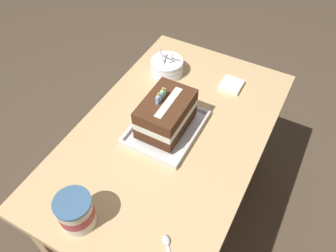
{
  "coord_description": "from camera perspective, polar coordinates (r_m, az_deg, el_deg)",
  "views": [
    {
      "loc": [
        -0.7,
        -0.37,
        1.64
      ],
      "look_at": [
        0.0,
        0.01,
        0.71
      ],
      "focal_mm": 36.03,
      "sensor_mm": 36.0,
      "label": 1
    }
  ],
  "objects": [
    {
      "name": "serving_spoon_near_tray",
      "position": [
        1.02,
        -0.03,
        -19.95
      ],
      "size": [
        0.13,
        0.11,
        0.01
      ],
      "color": "silver",
      "rests_on": "dining_table"
    },
    {
      "name": "birthday_cake",
      "position": [
        1.19,
        -0.35,
        2.09
      ],
      "size": [
        0.21,
        0.15,
        0.17
      ],
      "color": "#492817",
      "rests_on": "foil_tray"
    },
    {
      "name": "dining_table",
      "position": [
        1.33,
        0.31,
        -4.23
      ],
      "size": [
        1.07,
        0.66,
        0.68
      ],
      "color": "tan",
      "rests_on": "ground_plane"
    },
    {
      "name": "bowl_stack",
      "position": [
        1.47,
        -0.19,
        9.99
      ],
      "size": [
        0.14,
        0.14,
        0.13
      ],
      "color": "white",
      "rests_on": "dining_table"
    },
    {
      "name": "ground_plane",
      "position": [
        1.82,
        0.24,
        -15.07
      ],
      "size": [
        8.0,
        8.0,
        0.0
      ],
      "primitive_type": "plane",
      "color": "#4C3D2D"
    },
    {
      "name": "napkin_pile",
      "position": [
        1.44,
        10.68,
        6.83
      ],
      "size": [
        0.09,
        0.09,
        0.02
      ],
      "color": "white",
      "rests_on": "dining_table"
    },
    {
      "name": "foil_tray",
      "position": [
        1.25,
        -0.33,
        -0.38
      ],
      "size": [
        0.29,
        0.23,
        0.02
      ],
      "color": "silver",
      "rests_on": "dining_table"
    },
    {
      "name": "ice_cream_tub",
      "position": [
        1.04,
        -15.33,
        -13.8
      ],
      "size": [
        0.11,
        0.11,
        0.12
      ],
      "color": "silver",
      "rests_on": "dining_table"
    }
  ]
}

